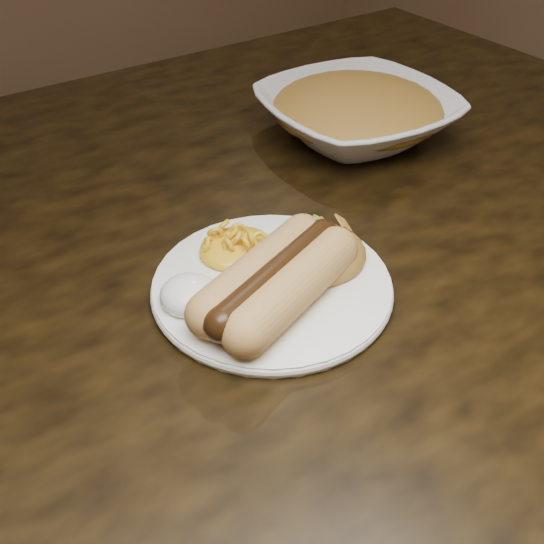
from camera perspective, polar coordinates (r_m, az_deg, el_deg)
table at (r=0.70m, az=-13.12°, el=-4.56°), size 1.60×0.90×0.75m
plate at (r=0.58m, az=0.00°, el=-1.21°), size 0.27×0.27×0.01m
hotdog at (r=0.54m, az=0.41°, el=-0.60°), size 0.15×0.12×0.04m
mac_and_cheese at (r=0.60m, az=-3.22°, el=2.90°), size 0.08×0.07×0.03m
sour_cream at (r=0.55m, az=-7.50°, el=-1.46°), size 0.06×0.06×0.03m
taco_salad at (r=0.59m, az=4.03°, el=2.43°), size 0.10×0.09×0.04m
serving_bowl at (r=0.84m, az=7.60°, el=13.73°), size 0.25×0.25×0.06m
bowl_filling at (r=0.83m, az=7.72°, el=15.07°), size 0.28×0.28×0.05m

